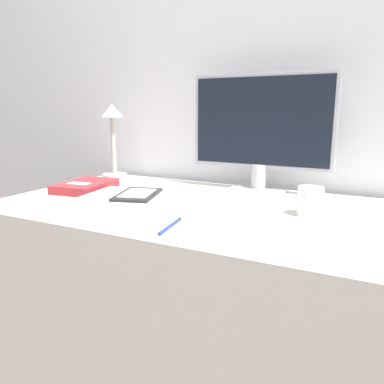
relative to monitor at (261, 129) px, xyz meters
name	(u,v)px	position (x,y,z in m)	size (l,w,h in m)	color
wall_back	(265,63)	(-0.03, 0.13, 0.25)	(3.60, 0.05, 2.40)	silver
desk	(219,312)	(-0.03, -0.29, -0.59)	(1.46, 0.73, 0.72)	silver
monitor	(261,129)	(0.00, 0.00, 0.00)	(0.53, 0.11, 0.43)	#B7B7BC
keyboard	(269,223)	(0.15, -0.40, -0.23)	(0.33, 0.10, 0.01)	silver
laptop	(131,198)	(-0.34, -0.34, -0.22)	(0.33, 0.26, 0.02)	silver
ereader	(138,194)	(-0.31, -0.34, -0.21)	(0.17, 0.22, 0.01)	black
desk_lamp	(113,133)	(-0.66, -0.02, -0.03)	(0.11, 0.11, 0.33)	#BCB7AD
notebook	(85,186)	(-0.59, -0.28, -0.22)	(0.19, 0.25, 0.03)	maroon
coffee_mug	(311,201)	(0.23, -0.26, -0.19)	(0.11, 0.07, 0.08)	white
pen	(170,226)	(-0.07, -0.54, -0.23)	(0.03, 0.14, 0.01)	navy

